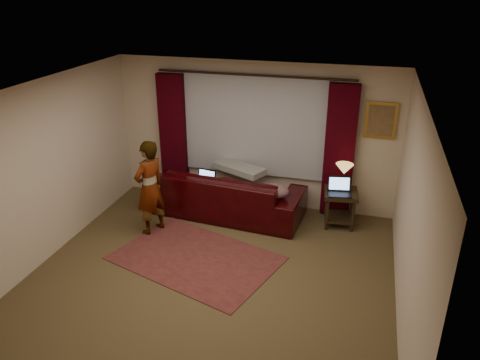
# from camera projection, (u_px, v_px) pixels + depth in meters

# --- Properties ---
(floor) EXTENTS (5.00, 5.00, 0.01)m
(floor) POSITION_uv_depth(u_px,v_px,m) (210.00, 278.00, 6.57)
(floor) COLOR brown
(floor) RESTS_ON ground
(ceiling) EXTENTS (5.00, 5.00, 0.02)m
(ceiling) POSITION_uv_depth(u_px,v_px,m) (205.00, 94.00, 5.52)
(ceiling) COLOR silver
(ceiling) RESTS_ON ground
(wall_back) EXTENTS (5.00, 0.02, 2.60)m
(wall_back) POSITION_uv_depth(u_px,v_px,m) (254.00, 135.00, 8.25)
(wall_back) COLOR beige
(wall_back) RESTS_ON ground
(wall_front) EXTENTS (5.00, 0.02, 2.60)m
(wall_front) POSITION_uv_depth(u_px,v_px,m) (107.00, 319.00, 3.84)
(wall_front) COLOR beige
(wall_front) RESTS_ON ground
(wall_left) EXTENTS (0.02, 5.00, 2.60)m
(wall_left) POSITION_uv_depth(u_px,v_px,m) (42.00, 174.00, 6.66)
(wall_left) COLOR beige
(wall_left) RESTS_ON ground
(wall_right) EXTENTS (0.02, 5.00, 2.60)m
(wall_right) POSITION_uv_depth(u_px,v_px,m) (411.00, 219.00, 5.43)
(wall_right) COLOR beige
(wall_right) RESTS_ON ground
(sheer_curtain) EXTENTS (2.50, 0.05, 1.80)m
(sheer_curtain) POSITION_uv_depth(u_px,v_px,m) (254.00, 126.00, 8.12)
(sheer_curtain) COLOR #A6A6AE
(sheer_curtain) RESTS_ON wall_back
(drape_left) EXTENTS (0.50, 0.14, 2.30)m
(drape_left) POSITION_uv_depth(u_px,v_px,m) (174.00, 137.00, 8.57)
(drape_left) COLOR #300109
(drape_left) RESTS_ON floor
(drape_right) EXTENTS (0.50, 0.14, 2.30)m
(drape_right) POSITION_uv_depth(u_px,v_px,m) (339.00, 152.00, 7.83)
(drape_right) COLOR #300109
(drape_right) RESTS_ON floor
(curtain_rod) EXTENTS (0.04, 0.04, 3.40)m
(curtain_rod) POSITION_uv_depth(u_px,v_px,m) (254.00, 75.00, 7.72)
(curtain_rod) COLOR black
(curtain_rod) RESTS_ON wall_back
(picture_frame) EXTENTS (0.50, 0.04, 0.60)m
(picture_frame) POSITION_uv_depth(u_px,v_px,m) (381.00, 120.00, 7.52)
(picture_frame) COLOR #B78630
(picture_frame) RESTS_ON wall_back
(sofa) EXTENTS (2.77, 1.38, 1.08)m
(sofa) POSITION_uv_depth(u_px,v_px,m) (226.00, 185.00, 8.13)
(sofa) COLOR black
(sofa) RESTS_ON floor
(throw_blanket) EXTENTS (1.01, 0.73, 0.11)m
(throw_blanket) POSITION_uv_depth(u_px,v_px,m) (239.00, 153.00, 8.06)
(throw_blanket) COLOR gray
(throw_blanket) RESTS_ON sofa
(clothing_pile) EXTENTS (0.58, 0.50, 0.21)m
(clothing_pile) POSITION_uv_depth(u_px,v_px,m) (274.00, 191.00, 7.66)
(clothing_pile) COLOR #724B53
(clothing_pile) RESTS_ON sofa
(laptop_sofa) EXTENTS (0.40, 0.42, 0.25)m
(laptop_sofa) POSITION_uv_depth(u_px,v_px,m) (203.00, 179.00, 8.08)
(laptop_sofa) COLOR black
(laptop_sofa) RESTS_ON sofa
(area_rug) EXTENTS (2.69, 2.19, 0.01)m
(area_rug) POSITION_uv_depth(u_px,v_px,m) (196.00, 258.00, 7.00)
(area_rug) COLOR maroon
(area_rug) RESTS_ON floor
(end_table) EXTENTS (0.60, 0.60, 0.62)m
(end_table) POSITION_uv_depth(u_px,v_px,m) (340.00, 208.00, 7.83)
(end_table) COLOR black
(end_table) RESTS_ON floor
(tiffany_lamp) EXTENTS (0.33, 0.33, 0.46)m
(tiffany_lamp) POSITION_uv_depth(u_px,v_px,m) (344.00, 177.00, 7.67)
(tiffany_lamp) COLOR #959148
(tiffany_lamp) RESTS_ON end_table
(laptop_table) EXTENTS (0.43, 0.46, 0.27)m
(laptop_table) POSITION_uv_depth(u_px,v_px,m) (340.00, 187.00, 7.54)
(laptop_table) COLOR black
(laptop_table) RESTS_ON end_table
(person) EXTENTS (0.60, 0.60, 1.57)m
(person) POSITION_uv_depth(u_px,v_px,m) (150.00, 188.00, 7.45)
(person) COLOR gray
(person) RESTS_ON floor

